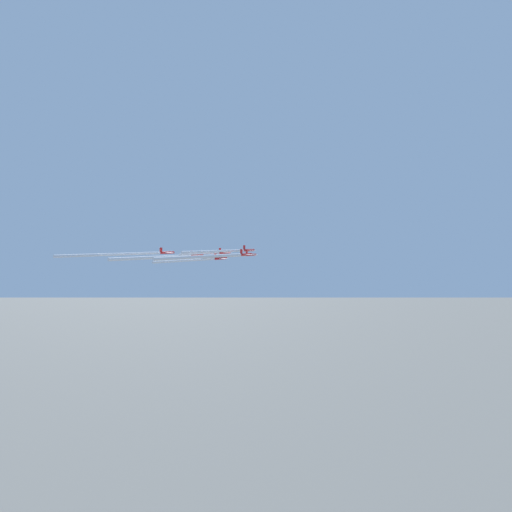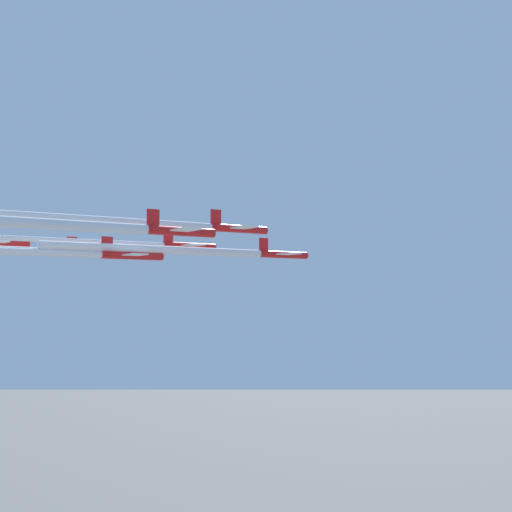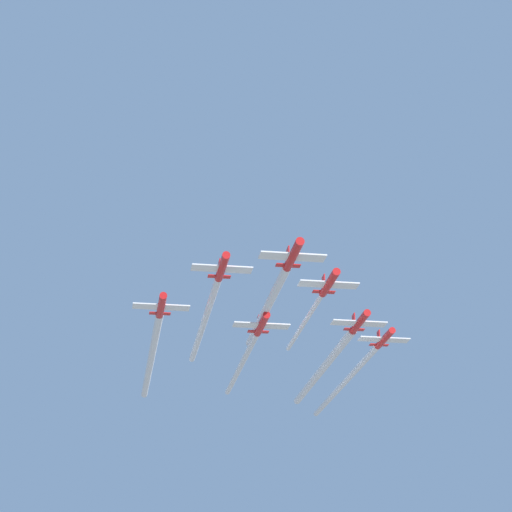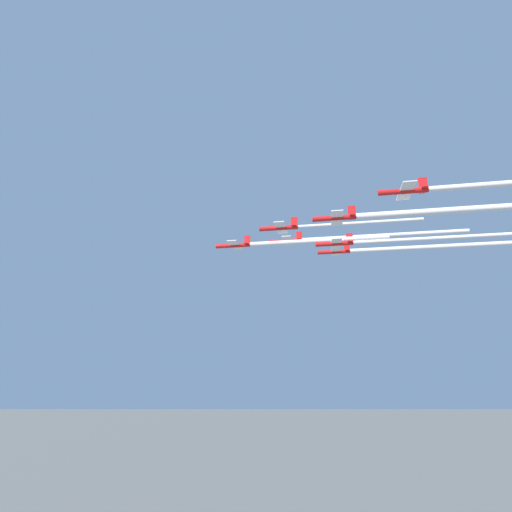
# 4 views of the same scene
# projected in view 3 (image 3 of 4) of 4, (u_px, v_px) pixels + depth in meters

# --- Properties ---
(jet_0) EXTENTS (8.20, 8.30, 3.13)m
(jet_0) POSITION_uv_depth(u_px,v_px,m) (293.00, 256.00, 129.31)
(jet_0) COLOR red
(jet_1) EXTENTS (8.20, 8.30, 3.13)m
(jet_1) POSITION_uv_depth(u_px,v_px,m) (329.00, 284.00, 142.95)
(jet_1) COLOR red
(jet_2) EXTENTS (8.20, 8.30, 3.13)m
(jet_2) POSITION_uv_depth(u_px,v_px,m) (222.00, 268.00, 141.38)
(jet_2) COLOR red
(jet_3) EXTENTS (8.20, 8.30, 3.13)m
(jet_3) POSITION_uv_depth(u_px,v_px,m) (359.00, 323.00, 155.62)
(jet_3) COLOR red
(jet_4) EXTENTS (8.20, 8.30, 3.13)m
(jet_4) POSITION_uv_depth(u_px,v_px,m) (262.00, 325.00, 153.06)
(jet_4) COLOR red
(jet_5) EXTENTS (8.20, 8.30, 3.13)m
(jet_5) POSITION_uv_depth(u_px,v_px,m) (161.00, 306.00, 151.74)
(jet_5) COLOR red
(jet_6) EXTENTS (8.20, 8.30, 3.13)m
(jet_6) POSITION_uv_depth(u_px,v_px,m) (384.00, 339.00, 169.38)
(jet_6) COLOR red
(smoke_trail_0) EXTENTS (23.92, 27.24, 1.22)m
(smoke_trail_0) POSITION_uv_depth(u_px,v_px,m) (266.00, 310.00, 149.31)
(smoke_trail_0) COLOR white
(smoke_trail_1) EXTENTS (19.27, 22.00, 0.76)m
(smoke_trail_1) POSITION_uv_depth(u_px,v_px,m) (304.00, 323.00, 159.94)
(smoke_trail_1) COLOR white
(smoke_trail_2) EXTENTS (28.97, 33.08, 1.08)m
(smoke_trail_2) POSITION_uv_depth(u_px,v_px,m) (204.00, 324.00, 164.98)
(smoke_trail_2) COLOR white
(smoke_trail_3) EXTENTS (32.25, 36.79, 1.39)m
(smoke_trail_3) POSITION_uv_depth(u_px,v_px,m) (322.00, 370.00, 181.35)
(smoke_trail_3) COLOR white
(smoke_trail_4) EXTENTS (25.80, 29.47, 0.95)m
(smoke_trail_4) POSITION_uv_depth(u_px,v_px,m) (241.00, 366.00, 174.51)
(smoke_trail_4) COLOR white
(smoke_trail_5) EXTENTS (34.77, 39.72, 1.25)m
(smoke_trail_5) POSITION_uv_depth(u_px,v_px,m) (151.00, 360.00, 179.30)
(smoke_trail_5) COLOR white
(smoke_trail_6) EXTENTS (35.33, 40.38, 1.13)m
(smoke_trail_6) POSITION_uv_depth(u_px,v_px,m) (343.00, 384.00, 197.40)
(smoke_trail_6) COLOR white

